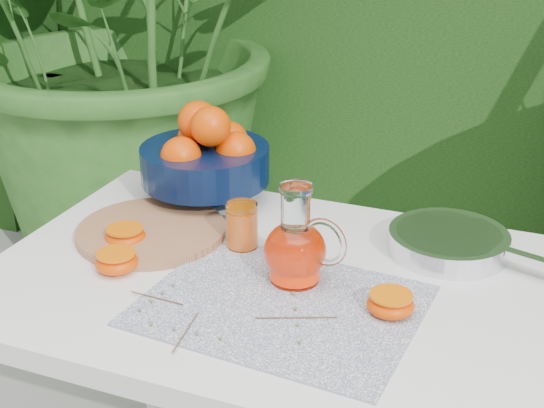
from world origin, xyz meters
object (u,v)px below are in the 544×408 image
at_px(fruit_bowl, 206,156).
at_px(saute_pan, 450,242).
at_px(juice_pitcher, 296,248).
at_px(white_table, 268,313).
at_px(cutting_board, 151,232).

relative_size(fruit_bowl, saute_pan, 0.87).
height_order(fruit_bowl, juice_pitcher, fruit_bowl).
height_order(white_table, fruit_bowl, fruit_bowl).
bearing_deg(white_table, juice_pitcher, -6.50).
xyz_separation_m(white_table, fruit_bowl, (-0.25, 0.27, 0.18)).
distance_m(fruit_bowl, saute_pan, 0.55).
relative_size(white_table, juice_pitcher, 5.55).
xyz_separation_m(fruit_bowl, saute_pan, (0.54, -0.06, -0.08)).
distance_m(cutting_board, fruit_bowl, 0.23).
relative_size(cutting_board, saute_pan, 0.71).
bearing_deg(fruit_bowl, saute_pan, -6.39).
distance_m(white_table, juice_pitcher, 0.16).
xyz_separation_m(cutting_board, juice_pitcher, (0.33, -0.06, 0.06)).
bearing_deg(white_table, cutting_board, 167.90).
bearing_deg(juice_pitcher, fruit_bowl, 138.26).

